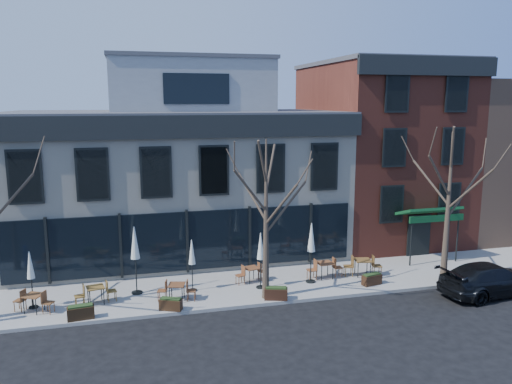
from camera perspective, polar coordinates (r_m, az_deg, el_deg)
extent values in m
plane|color=black|center=(25.79, -7.78, -9.60)|extent=(120.00, 120.00, 0.00)
cube|color=gray|center=(24.33, 0.58, -10.56)|extent=(33.50, 4.70, 0.15)
cube|color=silver|center=(29.61, -9.09, 0.97)|extent=(18.00, 10.00, 8.00)
cube|color=#47474C|center=(29.24, -9.31, 8.83)|extent=(18.30, 10.30, 0.30)
cube|color=black|center=(24.17, -8.18, 7.38)|extent=(18.30, 0.25, 1.10)
cube|color=black|center=(29.86, -27.12, 6.91)|extent=(0.25, 10.30, 1.10)
cube|color=black|center=(25.15, -7.86, -5.57)|extent=(17.20, 0.12, 3.00)
cube|color=black|center=(29.65, -26.53, -4.14)|extent=(0.12, 7.50, 3.00)
cube|color=gray|center=(30.34, -7.65, 11.85)|extent=(9.00, 6.50, 3.00)
cube|color=brown|center=(33.19, 13.85, 4.42)|extent=(8.00, 10.00, 11.00)
cube|color=#47474C|center=(33.11, 14.27, 14.01)|extent=(8.20, 10.20, 0.25)
cube|color=black|center=(28.68, 19.23, 13.47)|extent=(8.20, 0.25, 1.00)
cube|color=#0E3E1D|center=(28.62, 19.12, -2.04)|extent=(3.20, 1.66, 0.67)
cube|color=black|center=(29.65, 18.08, -4.84)|extent=(1.40, 0.10, 2.50)
cube|color=#8C664C|center=(39.71, 25.99, 3.87)|extent=(12.00, 12.00, 10.00)
cylinder|color=#382B21|center=(22.03, -26.71, -1.43)|extent=(2.23, 0.50, 2.48)
cone|color=#382B21|center=(21.58, 1.15, -3.28)|extent=(0.34, 0.34, 7.04)
cylinder|color=#382B21|center=(21.89, 3.43, -1.74)|extent=(2.00, 0.46, 2.21)
cylinder|color=#382B21|center=(22.10, -0.44, -0.52)|extent=(0.93, 1.84, 1.91)
cylinder|color=#382B21|center=(20.86, -0.62, 0.09)|extent=(1.61, 0.68, 1.97)
cylinder|color=#382B21|center=(20.71, 2.85, -1.50)|extent=(0.93, 1.83, 2.03)
cone|color=#382B21|center=(25.41, 21.12, -1.40)|extent=(0.34, 0.34, 7.48)
cylinder|color=#382B21|center=(26.04, 22.78, -0.03)|extent=(2.12, 0.48, 2.35)
cylinder|color=#382B21|center=(25.74, 19.32, 1.07)|extent=(0.98, 1.94, 2.03)
cylinder|color=#382B21|center=(24.48, 20.21, 1.71)|extent=(1.71, 0.71, 2.09)
cylinder|color=#382B21|center=(24.79, 23.26, 0.27)|extent=(0.98, 1.94, 2.16)
imported|color=black|center=(25.53, 25.24, -8.99)|extent=(5.25, 2.60, 1.47)
cube|color=brown|center=(22.90, -24.10, -10.72)|extent=(0.92, 0.92, 0.04)
cylinder|color=black|center=(22.98, -25.02, -11.71)|extent=(0.04, 0.04, 0.72)
cylinder|color=black|center=(22.67, -23.84, -11.91)|extent=(0.04, 0.04, 0.72)
cylinder|color=black|center=(23.40, -24.22, -11.25)|extent=(0.04, 0.04, 0.72)
cylinder|color=black|center=(23.10, -23.06, -11.44)|extent=(0.04, 0.04, 0.72)
cube|color=brown|center=(22.83, -17.89, -10.32)|extent=(0.85, 0.85, 0.04)
cylinder|color=black|center=(22.67, -18.44, -11.52)|extent=(0.04, 0.04, 0.73)
cylinder|color=black|center=(22.74, -17.00, -11.37)|extent=(0.04, 0.04, 0.73)
cylinder|color=black|center=(23.20, -18.66, -11.03)|extent=(0.04, 0.04, 0.73)
cylinder|color=black|center=(23.27, -17.25, -10.88)|extent=(0.04, 0.04, 0.73)
cube|color=brown|center=(22.40, -9.06, -10.41)|extent=(0.84, 0.84, 0.04)
cylinder|color=black|center=(22.32, -9.86, -11.51)|extent=(0.04, 0.04, 0.71)
cylinder|color=black|center=(22.23, -8.44, -11.56)|extent=(0.04, 0.04, 0.71)
cylinder|color=black|center=(22.82, -9.62, -11.00)|extent=(0.04, 0.04, 0.71)
cylinder|color=black|center=(22.74, -8.23, -11.04)|extent=(0.04, 0.04, 0.71)
cube|color=brown|center=(24.27, -0.52, -8.68)|extent=(0.82, 0.82, 0.04)
cylinder|color=black|center=(24.05, -0.76, -9.75)|extent=(0.04, 0.04, 0.68)
cylinder|color=black|center=(24.30, 0.35, -9.54)|extent=(0.04, 0.04, 0.68)
cylinder|color=black|center=(24.49, -1.38, -9.38)|extent=(0.04, 0.04, 0.68)
cylinder|color=black|center=(24.73, -0.28, -9.17)|extent=(0.04, 0.04, 0.68)
cube|color=brown|center=(24.97, 7.88, -8.04)|extent=(0.77, 0.77, 0.04)
cylinder|color=black|center=(24.72, 7.51, -9.18)|extent=(0.04, 0.04, 0.76)
cylinder|color=black|center=(24.96, 8.77, -9.02)|extent=(0.04, 0.04, 0.76)
cylinder|color=black|center=(25.23, 6.96, -8.75)|extent=(0.04, 0.04, 0.76)
cylinder|color=black|center=(25.47, 8.20, -8.60)|extent=(0.04, 0.04, 0.76)
cube|color=brown|center=(25.62, 12.12, -7.62)|extent=(0.91, 0.91, 0.04)
cylinder|color=black|center=(25.39, 11.58, -8.74)|extent=(0.04, 0.04, 0.79)
cylinder|color=black|center=(25.54, 12.94, -8.67)|extent=(0.04, 0.04, 0.79)
cylinder|color=black|center=(25.95, 11.24, -8.30)|extent=(0.04, 0.04, 0.79)
cylinder|color=black|center=(26.11, 12.57, -8.24)|extent=(0.04, 0.04, 0.79)
cylinder|color=black|center=(23.60, -24.07, -11.91)|extent=(0.40, 0.40, 0.05)
cylinder|color=black|center=(23.27, -24.24, -9.71)|extent=(0.04, 0.04, 1.98)
cone|color=silver|center=(22.99, -24.41, -7.60)|extent=(0.32, 0.32, 1.17)
cylinder|color=black|center=(23.75, -13.45, -11.11)|extent=(0.50, 0.50, 0.07)
cylinder|color=black|center=(23.33, -13.57, -8.33)|extent=(0.06, 0.06, 2.50)
cone|color=silver|center=(23.00, -13.69, -5.64)|extent=(0.41, 0.41, 1.48)
cylinder|color=black|center=(23.60, -7.24, -11.05)|extent=(0.39, 0.39, 0.05)
cylinder|color=black|center=(23.28, -7.30, -8.89)|extent=(0.04, 0.04, 1.94)
cone|color=silver|center=(23.00, -7.35, -6.81)|extent=(0.32, 0.32, 1.15)
cylinder|color=black|center=(23.76, 0.52, -10.82)|extent=(0.43, 0.43, 0.06)
cylinder|color=black|center=(23.40, 0.52, -8.45)|extent=(0.05, 0.05, 2.13)
cone|color=white|center=(23.11, 0.53, -6.18)|extent=(0.35, 0.35, 1.26)
cylinder|color=black|center=(24.60, 6.24, -10.12)|extent=(0.47, 0.47, 0.06)
cylinder|color=black|center=(24.23, 6.30, -7.59)|extent=(0.05, 0.05, 2.34)
cone|color=silver|center=(23.92, 6.35, -5.16)|extent=(0.38, 0.38, 1.38)
cube|color=#311F10|center=(21.70, -19.40, -12.89)|extent=(1.08, 0.54, 0.52)
cube|color=#1E3314|center=(21.59, -19.44, -12.21)|extent=(0.97, 0.44, 0.08)
cube|color=#321F10|center=(21.65, -9.71, -12.56)|extent=(1.00, 0.72, 0.47)
cube|color=#1E3314|center=(21.55, -9.73, -11.94)|extent=(0.89, 0.62, 0.07)
cube|color=black|center=(22.41, 2.30, -11.54)|extent=(1.09, 0.69, 0.51)
cube|color=#1E3314|center=(22.31, 2.30, -10.89)|extent=(0.97, 0.58, 0.08)
cube|color=black|center=(24.69, 13.09, -9.74)|extent=(1.02, 0.59, 0.48)
cube|color=#1E3314|center=(24.61, 13.12, -9.17)|extent=(0.91, 0.50, 0.08)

